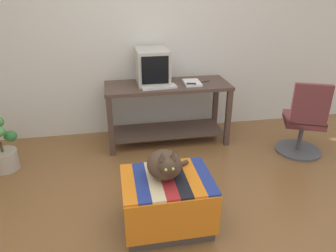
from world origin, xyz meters
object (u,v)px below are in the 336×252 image
keyboard (159,87)px  ottoman_with_blanket (167,202)px  potted_plant (1,150)px  stapler (191,85)px  cat (165,165)px  tv_monitor (152,67)px  desk (167,103)px  book (192,83)px  office_chair (304,124)px

keyboard → ottoman_with_blanket: 1.49m
potted_plant → stapler: 2.17m
ottoman_with_blanket → cat: size_ratio=1.90×
tv_monitor → ottoman_with_blanket: 1.76m
desk → tv_monitor: 0.47m
stapler → keyboard: bearing=101.7°
tv_monitor → cat: bearing=-94.7°
book → stapler: stapler is taller
tv_monitor → ottoman_with_blanket: bearing=-94.1°
keyboard → potted_plant: keyboard is taller
desk → office_chair: 1.59m
tv_monitor → office_chair: tv_monitor is taller
office_chair → stapler: office_chair is taller
keyboard → office_chair: (1.58, -0.49, -0.37)m
office_chair → stapler: bearing=1.9°
desk → tv_monitor: size_ratio=3.11×
cat → keyboard: bearing=80.7°
stapler → potted_plant: bearing=109.6°
book → ottoman_with_blanket: book is taller
keyboard → book: size_ratio=1.49×
book → stapler: 0.11m
book → cat: size_ratio=0.72×
cat → potted_plant: cat is taller
desk → keyboard: keyboard is taller
tv_monitor → stapler: bearing=-29.4°
office_chair → stapler: size_ratio=8.09×
desk → ottoman_with_blanket: bearing=-100.5°
book → office_chair: 1.36m
book → tv_monitor: bearing=165.3°
keyboard → stapler: size_ratio=3.64×
cat → office_chair: (1.76, 0.87, -0.18)m
ottoman_with_blanket → potted_plant: size_ratio=1.26×
keyboard → cat: (-0.17, -1.36, -0.19)m
cat → stapler: 1.47m
book → ottoman_with_blanket: 1.67m
desk → office_chair: office_chair is taller
tv_monitor → keyboard: size_ratio=1.18×
desk → cat: size_ratio=3.98×
book → potted_plant: (-2.14, -0.30, -0.52)m
desk → ottoman_with_blanket: (-0.28, -1.51, -0.28)m
book → stapler: size_ratio=2.44×
tv_monitor → potted_plant: tv_monitor is taller
book → potted_plant: bearing=-170.0°
tv_monitor → keyboard: 0.29m
tv_monitor → potted_plant: (-1.68, -0.44, -0.70)m
book → office_chair: bearing=-24.2°
keyboard → ottoman_with_blanket: keyboard is taller
desk → tv_monitor: (-0.16, 0.09, 0.43)m
desk → potted_plant: size_ratio=2.64×
desk → potted_plant: bearing=-169.4°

